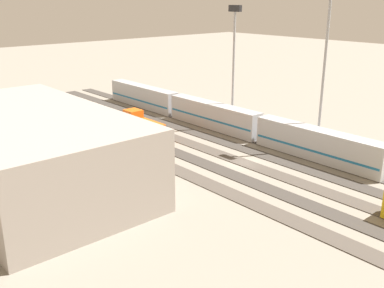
# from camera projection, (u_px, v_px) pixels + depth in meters

# --- Properties ---
(ground_plane) EXTENTS (400.00, 400.00, 0.00)m
(ground_plane) POSITION_uv_depth(u_px,v_px,m) (244.00, 163.00, 70.60)
(ground_plane) COLOR gray
(track_bed_0) EXTENTS (140.00, 2.80, 0.12)m
(track_bed_0) POSITION_uv_depth(u_px,v_px,m) (284.00, 149.00, 76.82)
(track_bed_0) COLOR #3D3833
(track_bed_0) RESTS_ON ground_plane
(track_bed_1) EXTENTS (140.00, 2.80, 0.12)m
(track_bed_1) POSITION_uv_depth(u_px,v_px,m) (265.00, 156.00, 73.70)
(track_bed_1) COLOR #3D3833
(track_bed_1) RESTS_ON ground_plane
(track_bed_2) EXTENTS (140.00, 2.80, 0.12)m
(track_bed_2) POSITION_uv_depth(u_px,v_px,m) (244.00, 163.00, 70.59)
(track_bed_2) COLOR #4C443D
(track_bed_2) RESTS_ON ground_plane
(track_bed_3) EXTENTS (140.00, 2.80, 0.12)m
(track_bed_3) POSITION_uv_depth(u_px,v_px,m) (222.00, 170.00, 67.47)
(track_bed_3) COLOR #3D3833
(track_bed_3) RESTS_ON ground_plane
(track_bed_4) EXTENTS (140.00, 2.80, 0.12)m
(track_bed_4) POSITION_uv_depth(u_px,v_px,m) (197.00, 179.00, 64.35)
(track_bed_4) COLOR #4C443D
(track_bed_4) RESTS_ON ground_plane
(train_on_track_0) EXTENTS (71.40, 3.06, 5.00)m
(train_on_track_0) POSITION_uv_depth(u_px,v_px,m) (213.00, 116.00, 88.63)
(train_on_track_0) COLOR #B7BABF
(train_on_track_0) RESTS_ON ground_plane
(train_on_track_3) EXTENTS (10.00, 3.00, 5.00)m
(train_on_track_3) POSITION_uv_depth(u_px,v_px,m) (142.00, 128.00, 81.76)
(train_on_track_3) COLOR #D85914
(train_on_track_3) RESTS_ON ground_plane
(light_mast_0) EXTENTS (2.80, 0.70, 28.04)m
(light_mast_0) POSITION_uv_depth(u_px,v_px,m) (326.00, 45.00, 70.73)
(light_mast_0) COLOR #9EA0A5
(light_mast_0) RESTS_ON ground_plane
(light_mast_2) EXTENTS (2.80, 0.70, 23.66)m
(light_mast_2) POSITION_uv_depth(u_px,v_px,m) (234.00, 50.00, 84.95)
(light_mast_2) COLOR #9EA0A5
(light_mast_2) RESTS_ON ground_plane
(maintenance_shed) EXTENTS (37.75, 20.26, 10.50)m
(maintenance_shed) POSITION_uv_depth(u_px,v_px,m) (29.00, 151.00, 60.33)
(maintenance_shed) COLOR #9E9389
(maintenance_shed) RESTS_ON ground_plane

